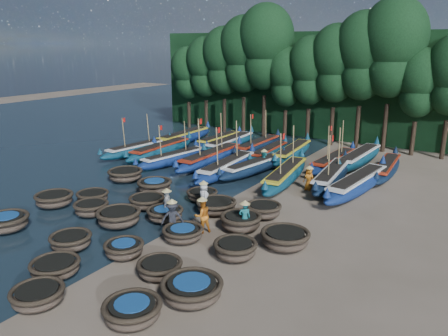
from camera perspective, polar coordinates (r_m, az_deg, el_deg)
The scene contains 61 objects.
ground at distance 23.80m, azimuth -2.92°, elevation -6.04°, with size 120.00×120.00×0.00m, color #7D6C5B.
foliage_wall at distance 43.53m, azimuth 15.60°, elevation 10.23°, with size 40.00×3.00×10.00m, color black.
coracle_2 at distance 18.95m, azimuth -21.19°, elevation -11.98°, with size 2.14×2.14×0.64m.
coracle_3 at distance 17.26m, azimuth -23.17°, elevation -15.05°, with size 1.90×1.90×0.66m.
coracle_4 at distance 15.45m, azimuth -11.88°, elevation -17.75°, with size 2.45×2.45×0.71m.
coracle_5 at distance 24.11m, azimuth -26.58°, elevation -6.32°, with size 2.32×2.32×0.80m.
coracle_6 at distance 20.92m, azimuth -19.38°, elevation -8.96°, with size 1.97×1.97×0.71m.
coracle_7 at distance 19.60m, azimuth -12.93°, elevation -10.22°, with size 2.08×2.08×0.68m.
coracle_8 at distance 17.84m, azimuth -8.39°, elevation -12.77°, with size 2.22×2.22×0.66m.
coracle_9 at distance 16.24m, azimuth -4.21°, elevation -15.49°, with size 2.68×2.68×0.76m.
coracle_10 at distance 26.49m, azimuth -21.31°, elevation -3.79°, with size 2.33×2.33×0.78m.
coracle_11 at distance 24.49m, azimuth -16.96°, elevation -5.01°, with size 1.88×1.88×0.75m.
coracle_12 at distance 22.76m, azimuth -13.60°, elevation -6.23°, with size 2.35×2.35×0.84m.
coracle_13 at distance 20.69m, azimuth -5.41°, elevation -8.45°, with size 1.98×1.98×0.65m.
coracle_14 at distance 18.98m, azimuth 1.48°, elevation -10.51°, with size 2.19×2.19×0.77m.
coracle_15 at distance 26.49m, azimuth -16.78°, elevation -3.55°, with size 2.12×2.12×0.65m.
coracle_16 at distance 24.86m, azimuth -10.03°, elevation -4.31°, with size 2.03×2.03×0.69m.
coracle_17 at distance 22.96m, azimuth -7.71°, elevation -5.93°, with size 2.34×2.34×0.70m.
coracle_18 at distance 21.67m, azimuth 2.22°, elevation -6.96°, with size 2.27×2.27×0.82m.
coracle_19 at distance 20.08m, azimuth 8.00°, elevation -9.06°, with size 2.26×2.26×0.81m.
coracle_20 at distance 29.93m, azimuth -12.77°, elevation -0.83°, with size 2.79×2.79×0.81m.
coracle_21 at distance 27.15m, azimuth -9.06°, elevation -2.31°, with size 2.49×2.49×0.84m.
coracle_22 at distance 25.64m, azimuth -2.87°, elevation -3.53°, with size 1.87×1.87×0.63m.
coracle_23 at distance 23.76m, azimuth -1.01°, elevation -4.96°, with size 2.52×2.52×0.74m.
coracle_24 at distance 23.29m, azimuth 5.18°, elevation -5.44°, with size 2.02×2.02×0.75m.
long_boat_0 at distance 36.76m, azimuth -11.18°, elevation 2.47°, with size 2.15×7.76×3.31m.
long_boat_1 at distance 36.00m, azimuth -8.26°, elevation 2.39°, with size 1.69×8.42×1.48m.
long_boat_2 at distance 33.42m, azimuth -6.52°, elevation 1.31°, with size 2.45×7.54×3.24m.
long_boat_3 at distance 32.99m, azimuth -1.71°, elevation 1.38°, with size 1.69×9.01×3.83m.
long_boat_4 at distance 30.56m, azimuth 0.40°, elevation 0.16°, with size 2.09×8.64×3.68m.
long_boat_5 at distance 30.89m, azimuth 3.97°, elevation 0.17°, with size 2.48×7.65×1.36m.
long_boat_6 at distance 28.91m, azimuth 8.02°, elevation -0.92°, with size 2.76×8.62×3.70m.
long_boat_7 at distance 29.34m, azimuth 13.88°, elevation -1.02°, with size 2.33×8.41×3.59m.
long_boat_8 at distance 28.10m, azimuth 17.05°, elevation -1.94°, with size 2.48×9.02×1.60m.
long_boat_9 at distance 40.51m, azimuth -5.31°, elevation 4.03°, with size 1.74×8.71×1.53m.
long_boat_10 at distance 39.58m, azimuth -0.63°, elevation 3.68°, with size 1.41×7.33×1.29m.
long_boat_11 at distance 37.94m, azimuth 0.78°, elevation 3.28°, with size 1.83×8.64×1.52m.
long_boat_12 at distance 37.17m, azimuth 4.46°, elevation 2.92°, with size 1.48×8.14×3.46m.
long_boat_13 at distance 35.22m, azimuth 5.89°, elevation 2.05°, with size 1.70×7.34×1.29m.
long_boat_14 at distance 35.18m, azimuth 8.94°, elevation 2.04°, with size 2.26×8.39×1.48m.
long_boat_15 at distance 33.21m, azimuth 14.13°, elevation 0.88°, with size 1.86×8.05×3.43m.
long_boat_16 at distance 34.54m, azimuth 17.26°, elevation 1.30°, with size 1.96×8.85×1.56m.
long_boat_17 at distance 32.47m, azimuth 20.45°, elevation -0.02°, with size 1.86×7.89×1.39m.
fisherman_0 at distance 23.83m, azimuth -2.66°, elevation -3.68°, with size 0.97×0.93×1.88m.
fisherman_1 at distance 21.14m, azimuth 2.71°, elevation -6.27°, with size 0.69×0.66×1.80m.
fisherman_2 at distance 21.28m, azimuth -2.85°, elevation -6.11°, with size 1.00×1.06×1.94m.
fisherman_3 at distance 21.15m, azimuth -6.76°, elevation -6.40°, with size 1.25×1.22×1.92m.
fisherman_4 at distance 23.19m, azimuth -7.44°, elevation -4.51°, with size 0.70×0.98×1.74m.
fisherman_5 at distance 31.78m, azimuth 5.24°, elevation 1.09°, with size 1.30×1.27×1.69m.
fisherman_6 at distance 27.83m, azimuth 11.04°, elevation -1.24°, with size 0.80×0.60×1.69m.
tree_0 at distance 47.76m, azimuth -4.71°, elevation 12.38°, with size 3.68×3.68×8.68m.
tree_1 at distance 46.36m, azimuth -2.41°, elevation 13.14°, with size 4.09×4.09×9.65m.
tree_2 at distance 45.05m, azimuth 0.05°, elevation 13.94°, with size 4.51×4.51×10.63m.
tree_3 at distance 43.83m, azimuth 2.67°, elevation 14.75°, with size 4.92×4.92×11.60m.
tree_4 at distance 42.71m, azimuth 5.45°, elevation 15.57°, with size 5.34×5.34×12.58m.
tree_5 at distance 41.80m, azimuth 8.20°, elevation 11.77°, with size 3.68×3.68×8.68m.
tree_6 at distance 40.85m, azimuth 11.24°, elevation 12.49°, with size 4.09×4.09×9.65m.
tree_7 at distance 40.02m, azimuth 14.43°, elevation 13.20°, with size 4.51×4.51×10.63m.
tree_8 at distance 39.33m, azimuth 17.75°, elevation 13.90°, with size 4.92×4.92×11.60m.
tree_9 at distance 38.76m, azimuth 21.21°, elevation 14.58°, with size 5.34×5.34×12.58m.
tree_10 at distance 38.45m, azimuth 24.19°, elevation 10.21°, with size 3.68×3.68×8.68m.
Camera 1 is at (12.95, -17.87, 8.90)m, focal length 35.00 mm.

